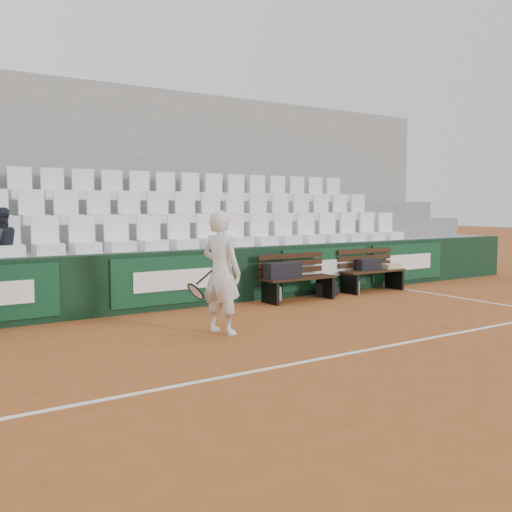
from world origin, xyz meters
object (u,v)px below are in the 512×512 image
(bench_left, at_px, (299,289))
(tennis_player, at_px, (221,272))
(bench_right, at_px, (373,281))
(water_bottle_far, at_px, (358,288))
(sports_bag_left, at_px, (283,271))
(sports_bag_right, at_px, (369,265))
(spectator_c, at_px, (0,217))
(sports_bag_ground, at_px, (327,289))
(water_bottle_near, at_px, (280,294))

(bench_left, distance_m, tennis_player, 3.11)
(bench_right, xyz_separation_m, water_bottle_far, (-0.62, -0.21, -0.09))
(sports_bag_left, xyz_separation_m, tennis_player, (-2.22, -1.60, 0.27))
(bench_right, height_order, sports_bag_right, sports_bag_right)
(spectator_c, bearing_deg, tennis_player, 118.52)
(sports_bag_left, xyz_separation_m, water_bottle_far, (1.78, -0.10, -0.45))
(sports_bag_ground, relative_size, water_bottle_near, 1.70)
(water_bottle_far, bearing_deg, sports_bag_left, 176.80)
(spectator_c, bearing_deg, water_bottle_far, 156.28)
(bench_left, xyz_separation_m, water_bottle_far, (1.41, -0.10, -0.09))
(sports_bag_ground, distance_m, tennis_player, 3.90)
(bench_right, height_order, sports_bag_ground, bench_right)
(water_bottle_far, distance_m, tennis_player, 4.33)
(sports_bag_ground, bearing_deg, spectator_c, 170.92)
(water_bottle_near, xyz_separation_m, tennis_player, (-2.29, -1.80, 0.73))
(sports_bag_ground, xyz_separation_m, spectator_c, (-5.81, 0.93, 1.47))
(sports_bag_ground, xyz_separation_m, water_bottle_near, (-1.12, 0.04, -0.00))
(bench_right, bearing_deg, water_bottle_far, -161.58)
(sports_bag_left, bearing_deg, water_bottle_near, 70.92)
(bench_left, distance_m, bench_right, 2.03)
(bench_right, height_order, water_bottle_far, bench_right)
(sports_bag_right, distance_m, water_bottle_far, 0.71)
(bench_left, relative_size, tennis_player, 0.87)
(sports_bag_ground, bearing_deg, sports_bag_left, -172.85)
(sports_bag_left, bearing_deg, bench_right, 2.52)
(sports_bag_left, distance_m, water_bottle_far, 1.84)
(sports_bag_right, bearing_deg, water_bottle_near, 178.38)
(spectator_c, bearing_deg, sports_bag_left, 153.57)
(water_bottle_far, height_order, tennis_player, tennis_player)
(bench_left, xyz_separation_m, water_bottle_near, (-0.30, 0.19, -0.09))
(bench_right, distance_m, tennis_player, 4.96)
(sports_bag_ground, bearing_deg, tennis_player, -152.83)
(bench_right, distance_m, sports_bag_left, 2.43)
(tennis_player, bearing_deg, spectator_c, 131.82)
(water_bottle_near, relative_size, water_bottle_far, 0.95)
(bench_left, height_order, sports_bag_ground, bench_left)
(spectator_c, bearing_deg, bench_right, 158.82)
(bench_right, height_order, sports_bag_left, sports_bag_left)
(bench_left, height_order, spectator_c, spectator_c)
(bench_left, height_order, bench_right, same)
(sports_bag_right, bearing_deg, sports_bag_ground, 179.04)
(bench_left, distance_m, sports_bag_left, 0.52)
(sports_bag_right, xyz_separation_m, water_bottle_far, (-0.52, -0.23, -0.43))
(sports_bag_ground, distance_m, water_bottle_near, 1.12)
(sports_bag_right, relative_size, tennis_player, 0.29)
(water_bottle_near, bearing_deg, sports_bag_left, -109.08)
(sports_bag_ground, bearing_deg, sports_bag_right, -0.96)
(bench_right, xyz_separation_m, sports_bag_left, (-2.40, -0.11, 0.37))
(sports_bag_left, relative_size, tennis_player, 0.39)
(bench_left, relative_size, sports_bag_left, 2.24)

